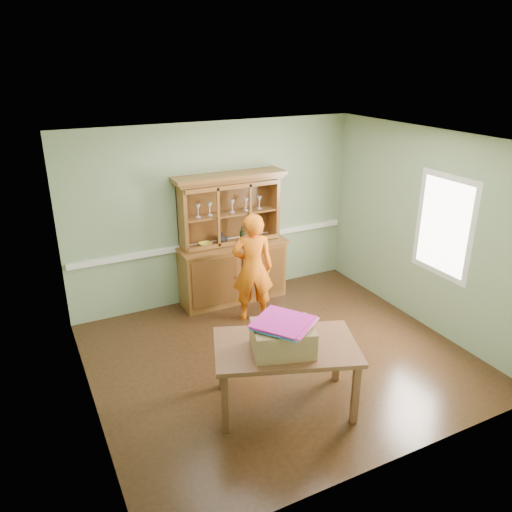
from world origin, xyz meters
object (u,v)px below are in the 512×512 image
dining_table (286,352)px  cardboard_box (283,338)px  person (253,268)px  china_hutch (232,257)px

dining_table → cardboard_box: cardboard_box is taller
dining_table → person: size_ratio=1.07×
china_hutch → cardboard_box: size_ratio=3.26×
cardboard_box → person: person is taller
dining_table → cardboard_box: 0.26m
dining_table → person: (0.53, 1.87, 0.14)m
person → cardboard_box: bearing=93.0°
dining_table → person: person is taller
dining_table → cardboard_box: bearing=-118.8°
china_hutch → cardboard_box: 2.74m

